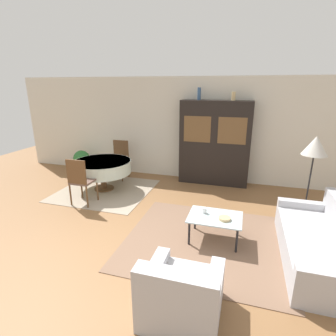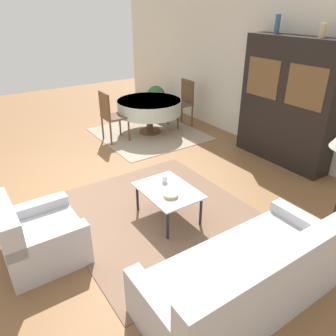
# 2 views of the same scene
# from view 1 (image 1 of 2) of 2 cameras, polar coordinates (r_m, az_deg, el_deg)

# --- Properties ---
(ground_plane) EXTENTS (14.00, 14.00, 0.00)m
(ground_plane) POSITION_cam_1_polar(r_m,az_deg,el_deg) (4.36, -8.13, -17.25)
(ground_plane) COLOR brown
(wall_back) EXTENTS (10.00, 0.06, 2.70)m
(wall_back) POSITION_cam_1_polar(r_m,az_deg,el_deg) (7.13, 3.60, 8.44)
(wall_back) COLOR beige
(wall_back) RESTS_ON ground_plane
(area_rug) EXTENTS (2.61, 2.38, 0.01)m
(area_rug) POSITION_cam_1_polar(r_m,az_deg,el_deg) (4.57, 8.17, -15.40)
(area_rug) COLOR brown
(area_rug) RESTS_ON ground_plane
(dining_rug) EXTENTS (2.15, 2.07, 0.01)m
(dining_rug) POSITION_cam_1_polar(r_m,az_deg,el_deg) (6.65, -13.44, -4.76)
(dining_rug) COLOR gray
(dining_rug) RESTS_ON ground_plane
(couch) EXTENTS (0.93, 2.09, 0.81)m
(couch) POSITION_cam_1_polar(r_m,az_deg,el_deg) (4.52, 30.56, -14.25)
(couch) COLOR #B2B2B7
(couch) RESTS_ON ground_plane
(armchair) EXTENTS (0.84, 0.83, 0.78)m
(armchair) POSITION_cam_1_polar(r_m,az_deg,el_deg) (3.19, 2.94, -25.90)
(armchair) COLOR #B2B2B7
(armchair) RESTS_ON ground_plane
(coffee_table) EXTENTS (0.86, 0.63, 0.43)m
(coffee_table) POSITION_cam_1_polar(r_m,az_deg,el_deg) (4.43, 10.18, -10.87)
(coffee_table) COLOR black
(coffee_table) RESTS_ON area_rug
(display_cabinet) EXTENTS (1.76, 0.42, 2.13)m
(display_cabinet) POSITION_cam_1_polar(r_m,az_deg,el_deg) (6.79, 10.09, 5.32)
(display_cabinet) COLOR black
(display_cabinet) RESTS_ON ground_plane
(dining_table) EXTENTS (1.38, 1.38, 0.73)m
(dining_table) POSITION_cam_1_polar(r_m,az_deg,el_deg) (6.55, -14.07, 0.25)
(dining_table) COLOR brown
(dining_table) RESTS_ON dining_rug
(dining_chair_near) EXTENTS (0.44, 0.44, 1.03)m
(dining_chair_near) POSITION_cam_1_polar(r_m,az_deg,el_deg) (5.83, -18.56, -2.24)
(dining_chair_near) COLOR brown
(dining_chair_near) RESTS_ON dining_rug
(dining_chair_far) EXTENTS (0.44, 0.44, 1.03)m
(dining_chair_far) POSITION_cam_1_polar(r_m,az_deg,el_deg) (7.32, -10.51, 2.37)
(dining_chair_far) COLOR brown
(dining_chair_far) RESTS_ON dining_rug
(floor_lamp) EXTENTS (0.44, 0.44, 1.64)m
(floor_lamp) POSITION_cam_1_polar(r_m,az_deg,el_deg) (5.31, 29.36, 3.73)
(floor_lamp) COLOR black
(floor_lamp) RESTS_ON ground_plane
(cup) EXTENTS (0.07, 0.07, 0.10)m
(cup) POSITION_cam_1_polar(r_m,az_deg,el_deg) (4.47, 7.91, -9.11)
(cup) COLOR white
(cup) RESTS_ON coffee_table
(bowl) EXTENTS (0.19, 0.19, 0.04)m
(bowl) POSITION_cam_1_polar(r_m,az_deg,el_deg) (4.33, 12.20, -10.69)
(bowl) COLOR tan
(bowl) RESTS_ON coffee_table
(vase_tall) EXTENTS (0.08, 0.08, 0.30)m
(vase_tall) POSITION_cam_1_polar(r_m,az_deg,el_deg) (6.71, 6.79, 15.77)
(vase_tall) COLOR #33517A
(vase_tall) RESTS_ON display_cabinet
(vase_short) EXTENTS (0.09, 0.09, 0.20)m
(vase_short) POSITION_cam_1_polar(r_m,az_deg,el_deg) (6.62, 14.08, 14.95)
(vase_short) COLOR tan
(vase_short) RESTS_ON display_cabinet
(potted_plant) EXTENTS (0.46, 0.46, 0.68)m
(potted_plant) POSITION_cam_1_polar(r_m,az_deg,el_deg) (8.04, -18.26, 1.52)
(potted_plant) COLOR #93664C
(potted_plant) RESTS_ON ground_plane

